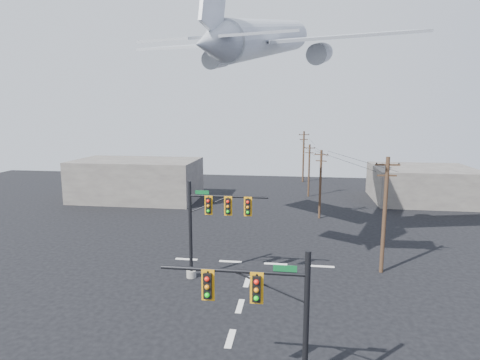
% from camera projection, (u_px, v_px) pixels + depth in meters
% --- Properties ---
extents(ground, '(120.00, 120.00, 0.00)m').
position_uv_depth(ground, '(230.00, 339.00, 23.41)').
color(ground, black).
rests_on(ground, ground).
extents(lane_markings, '(14.00, 21.20, 0.01)m').
position_uv_depth(lane_markings, '(243.00, 297.00, 28.62)').
color(lane_markings, silver).
rests_on(lane_markings, ground).
extents(signal_mast_near, '(6.76, 0.81, 7.38)m').
position_uv_depth(signal_mast_near, '(274.00, 326.00, 17.39)').
color(signal_mast_near, gray).
rests_on(signal_mast_near, ground).
extents(signal_mast_far, '(6.48, 0.86, 7.82)m').
position_uv_depth(signal_mast_far, '(209.00, 225.00, 31.08)').
color(signal_mast_far, gray).
rests_on(signal_mast_far, ground).
extents(utility_pole_a, '(1.92, 0.32, 9.58)m').
position_uv_depth(utility_pole_a, '(385.00, 213.00, 32.27)').
color(utility_pole_a, '#442E1D').
rests_on(utility_pole_a, ground).
extents(utility_pole_b, '(1.66, 0.67, 8.50)m').
position_uv_depth(utility_pole_b, '(320.00, 183.00, 48.98)').
color(utility_pole_b, '#442E1D').
rests_on(utility_pole_b, ground).
extents(utility_pole_c, '(1.65, 0.39, 8.12)m').
position_uv_depth(utility_pole_c, '(309.00, 169.00, 61.70)').
color(utility_pole_c, '#442E1D').
rests_on(utility_pole_c, ground).
extents(utility_pole_d, '(1.94, 0.55, 9.47)m').
position_uv_depth(utility_pole_d, '(303.00, 156.00, 74.52)').
color(utility_pole_d, '#442E1D').
rests_on(utility_pole_d, ground).
extents(power_lines, '(7.64, 42.47, 0.72)m').
position_uv_depth(power_lines, '(321.00, 150.00, 52.86)').
color(power_lines, black).
extents(airliner, '(26.55, 28.37, 8.17)m').
position_uv_depth(airliner, '(266.00, 39.00, 36.16)').
color(airliner, '#ADB1B9').
extents(building_left, '(18.00, 10.00, 6.00)m').
position_uv_depth(building_left, '(137.00, 180.00, 59.83)').
color(building_left, slate).
rests_on(building_left, ground).
extents(building_right, '(14.00, 12.00, 5.00)m').
position_uv_depth(building_right, '(422.00, 184.00, 58.96)').
color(building_right, slate).
rests_on(building_right, ground).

